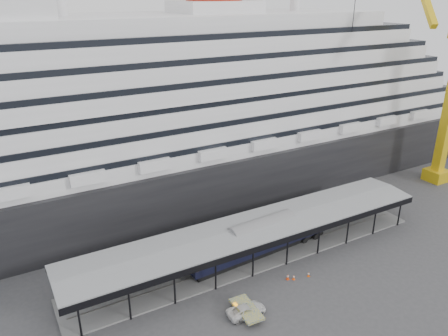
{
  "coord_description": "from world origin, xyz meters",
  "views": [
    {
      "loc": [
        -30.84,
        -40.83,
        36.49
      ],
      "look_at": [
        -3.44,
        8.0,
        13.71
      ],
      "focal_mm": 35.0,
      "sensor_mm": 36.0,
      "label": 1
    }
  ],
  "objects": [
    {
      "name": "platform_canopy",
      "position": [
        0.0,
        5.0,
        2.36
      ],
      "size": [
        56.0,
        9.18,
        5.3
      ],
      "color": "slate",
      "rests_on": "ground"
    },
    {
      "name": "traffic_cone_right",
      "position": [
        1.59,
        -2.46,
        0.37
      ],
      "size": [
        0.42,
        0.42,
        0.74
      ],
      "rotation": [
        0.0,
        0.0,
        0.1
      ],
      "color": "#EA4C0D",
      "rests_on": "ground"
    },
    {
      "name": "cruise_ship",
      "position": [
        0.05,
        32.0,
        18.35
      ],
      "size": [
        130.0,
        30.0,
        43.9
      ],
      "color": "black",
      "rests_on": "ground"
    },
    {
      "name": "ground",
      "position": [
        0.0,
        0.0,
        0.0
      ],
      "size": [
        200.0,
        200.0,
        0.0
      ],
      "primitive_type": "plane",
      "color": "#38383A",
      "rests_on": "ground"
    },
    {
      "name": "crane_yellow",
      "position": [
        47.06,
        10.54,
        19.96
      ],
      "size": [
        23.83,
        18.78,
        47.6
      ],
      "color": "gold",
      "rests_on": "ground"
    },
    {
      "name": "port_truck",
      "position": [
        -7.75,
        -5.24,
        0.68
      ],
      "size": [
        4.99,
        2.5,
        1.36
      ],
      "primitive_type": "imported",
      "rotation": [
        0.0,
        0.0,
        1.52
      ],
      "color": "silver",
      "rests_on": "ground"
    },
    {
      "name": "traffic_cone_left",
      "position": [
        0.91,
        -2.02,
        0.41
      ],
      "size": [
        0.46,
        0.46,
        0.82
      ],
      "rotation": [
        0.0,
        0.0,
        -0.09
      ],
      "color": "red",
      "rests_on": "ground"
    },
    {
      "name": "pullman_carriage",
      "position": [
        1.23,
        5.0,
        2.85
      ],
      "size": [
        24.25,
        4.59,
        23.67
      ],
      "rotation": [
        0.0,
        0.0,
        0.06
      ],
      "color": "black",
      "rests_on": "ground"
    },
    {
      "name": "traffic_cone_mid",
      "position": [
        3.8,
        -2.9,
        0.35
      ],
      "size": [
        0.37,
        0.37,
        0.71
      ],
      "rotation": [
        0.0,
        0.0,
        -0.02
      ],
      "color": "#D94F0C",
      "rests_on": "ground"
    }
  ]
}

